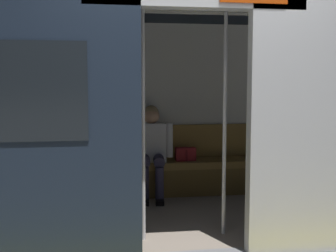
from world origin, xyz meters
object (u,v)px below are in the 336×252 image
at_px(person_seated, 151,145).
at_px(grab_pole_door, 143,121).
at_px(grab_pole_far, 225,119).
at_px(book, 123,161).
at_px(bench_seat, 162,169).
at_px(train_car, 168,76).
at_px(handbag, 185,154).

xyz_separation_m(person_seated, grab_pole_door, (0.25, 1.54, 0.45)).
distance_m(grab_pole_door, grab_pole_far, 0.78).
xyz_separation_m(book, grab_pole_far, (-0.89, 1.59, 0.66)).
relative_size(bench_seat, person_seated, 2.56).
relative_size(train_car, grab_pole_far, 2.87).
relative_size(handbag, grab_pole_far, 0.12).
height_order(train_car, book, train_car).
bearing_deg(person_seated, handbag, -170.31).
bearing_deg(train_car, grab_pole_far, 126.24).
bearing_deg(handbag, grab_pole_far, 92.54).
height_order(train_car, grab_pole_door, train_car).
xyz_separation_m(bench_seat, book, (0.50, -0.05, 0.12)).
height_order(person_seated, grab_pole_far, grab_pole_far).
bearing_deg(grab_pole_door, bench_seat, -103.77).
relative_size(train_car, handbag, 24.62).
distance_m(bench_seat, grab_pole_door, 1.81).
xyz_separation_m(train_car, person_seated, (0.08, -0.88, -0.87)).
relative_size(bench_seat, grab_pole_far, 1.35).
relative_size(grab_pole_door, grab_pole_far, 1.00).
xyz_separation_m(bench_seat, person_seated, (0.14, 0.05, 0.33)).
distance_m(bench_seat, handbag, 0.37).
distance_m(person_seated, handbag, 0.48).
distance_m(train_car, grab_pole_far, 0.87).
distance_m(book, grab_pole_far, 1.94).
xyz_separation_m(train_car, grab_pole_door, (0.33, 0.66, -0.42)).
height_order(bench_seat, grab_pole_door, grab_pole_door).
relative_size(person_seated, book, 5.33).
bearing_deg(handbag, train_car, 68.53).
distance_m(handbag, grab_pole_door, 1.86).
bearing_deg(book, handbag, -169.12).
relative_size(bench_seat, handbag, 11.56).
bearing_deg(book, bench_seat, -173.05).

